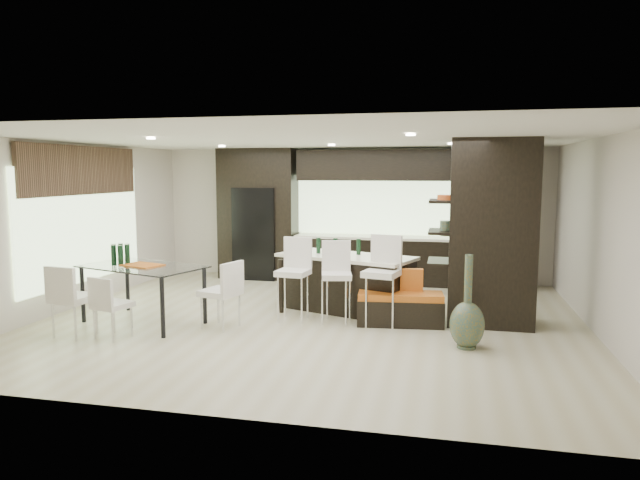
% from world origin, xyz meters
% --- Properties ---
extents(ground, '(8.00, 8.00, 0.00)m').
position_xyz_m(ground, '(0.00, 0.00, 0.00)').
color(ground, '#C1B894').
rests_on(ground, ground).
extents(back_wall, '(8.00, 0.02, 2.70)m').
position_xyz_m(back_wall, '(0.00, 3.50, 1.35)').
color(back_wall, beige).
rests_on(back_wall, ground).
extents(left_wall, '(0.02, 7.00, 2.70)m').
position_xyz_m(left_wall, '(-4.00, 0.00, 1.35)').
color(left_wall, beige).
rests_on(left_wall, ground).
extents(right_wall, '(0.02, 7.00, 2.70)m').
position_xyz_m(right_wall, '(4.00, 0.00, 1.35)').
color(right_wall, beige).
rests_on(right_wall, ground).
extents(ceiling, '(8.00, 7.00, 0.02)m').
position_xyz_m(ceiling, '(0.00, 0.00, 2.70)').
color(ceiling, white).
rests_on(ceiling, ground).
extents(window_left, '(0.04, 3.20, 1.90)m').
position_xyz_m(window_left, '(-3.96, 0.20, 1.35)').
color(window_left, '#B2D199').
rests_on(window_left, left_wall).
extents(window_back, '(3.40, 0.04, 1.20)m').
position_xyz_m(window_back, '(0.60, 3.46, 1.55)').
color(window_back, '#B2D199').
rests_on(window_back, back_wall).
extents(stone_accent, '(0.08, 3.00, 0.80)m').
position_xyz_m(stone_accent, '(-3.93, 0.20, 2.25)').
color(stone_accent, brown).
rests_on(stone_accent, left_wall).
extents(ceiling_spots, '(4.00, 3.00, 0.02)m').
position_xyz_m(ceiling_spots, '(0.00, 0.25, 2.68)').
color(ceiling_spots, white).
rests_on(ceiling_spots, ceiling).
extents(back_cabinetry, '(6.80, 0.68, 2.70)m').
position_xyz_m(back_cabinetry, '(0.50, 3.17, 1.35)').
color(back_cabinetry, black).
rests_on(back_cabinetry, ground).
extents(refrigerator, '(0.90, 0.68, 1.90)m').
position_xyz_m(refrigerator, '(-1.90, 3.12, 0.95)').
color(refrigerator, black).
rests_on(refrigerator, ground).
extents(partition_column, '(1.20, 0.80, 2.70)m').
position_xyz_m(partition_column, '(2.60, 0.40, 1.35)').
color(partition_column, black).
rests_on(partition_column, ground).
extents(kitchen_island, '(2.34, 1.61, 0.90)m').
position_xyz_m(kitchen_island, '(0.40, 0.73, 0.45)').
color(kitchen_island, black).
rests_on(kitchen_island, ground).
extents(stool_left, '(0.49, 0.49, 1.00)m').
position_xyz_m(stool_left, '(-0.27, -0.05, 0.50)').
color(stool_left, white).
rests_on(stool_left, ground).
extents(stool_mid, '(0.52, 0.52, 0.98)m').
position_xyz_m(stool_mid, '(0.40, -0.05, 0.49)').
color(stool_mid, white).
rests_on(stool_mid, ground).
extents(stool_right, '(0.56, 0.56, 1.06)m').
position_xyz_m(stool_right, '(1.06, -0.07, 0.53)').
color(stool_right, white).
rests_on(stool_right, ground).
extents(bench, '(1.28, 0.61, 0.48)m').
position_xyz_m(bench, '(1.33, 0.04, 0.24)').
color(bench, black).
rests_on(bench, ground).
extents(floor_vase, '(0.46, 0.46, 1.20)m').
position_xyz_m(floor_vase, '(2.25, -0.88, 0.60)').
color(floor_vase, '#425038').
rests_on(floor_vase, ground).
extents(dining_table, '(2.00, 1.48, 0.86)m').
position_xyz_m(dining_table, '(-2.39, -0.68, 0.43)').
color(dining_table, white).
rests_on(dining_table, ground).
extents(chair_near, '(0.52, 0.52, 0.79)m').
position_xyz_m(chair_near, '(-2.39, -1.48, 0.39)').
color(chair_near, white).
rests_on(chair_near, ground).
extents(chair_far, '(0.56, 0.56, 0.91)m').
position_xyz_m(chair_far, '(-2.94, -1.51, 0.46)').
color(chair_far, white).
rests_on(chair_far, ground).
extents(chair_end, '(0.60, 0.60, 0.89)m').
position_xyz_m(chair_end, '(-1.17, -0.68, 0.45)').
color(chair_end, white).
rests_on(chair_end, ground).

